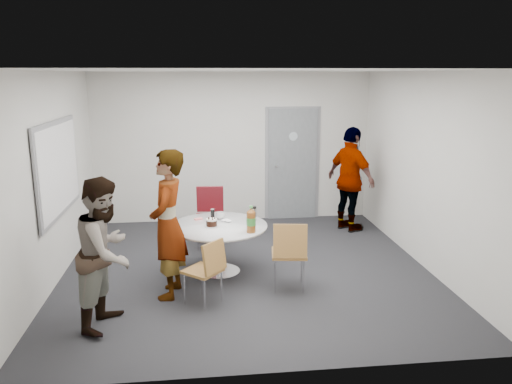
{
  "coord_description": "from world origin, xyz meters",
  "views": [
    {
      "loc": [
        -0.62,
        -6.5,
        2.65
      ],
      "look_at": [
        0.16,
        0.25,
        1.05
      ],
      "focal_mm": 35.0,
      "sensor_mm": 36.0,
      "label": 1
    }
  ],
  "objects": [
    {
      "name": "wall_left",
      "position": [
        -2.5,
        0.0,
        1.35
      ],
      "size": [
        0.0,
        5.0,
        5.0
      ],
      "primitive_type": "plane",
      "rotation": [
        1.57,
        0.0,
        1.57
      ],
      "color": "silver",
      "rests_on": "floor"
    },
    {
      "name": "floor",
      "position": [
        0.0,
        0.0,
        0.0
      ],
      "size": [
        5.0,
        5.0,
        0.0
      ],
      "primitive_type": "plane",
      "color": "black",
      "rests_on": "ground"
    },
    {
      "name": "chair_near_left",
      "position": [
        -0.55,
        -1.04,
        0.48
      ],
      "size": [
        0.55,
        0.55,
        0.8
      ],
      "rotation": [
        0.0,
        0.0,
        0.85
      ],
      "color": "olive",
      "rests_on": "floor"
    },
    {
      "name": "person_left",
      "position": [
        -1.63,
        -1.37,
        0.82
      ],
      "size": [
        0.81,
        0.93,
        1.63
      ],
      "primitive_type": "imported",
      "rotation": [
        0.0,
        0.0,
        1.3
      ],
      "color": "white",
      "rests_on": "floor"
    },
    {
      "name": "wall_back",
      "position": [
        0.0,
        2.5,
        1.35
      ],
      "size": [
        5.0,
        0.0,
        5.0
      ],
      "primitive_type": "plane",
      "rotation": [
        1.57,
        0.0,
        0.0
      ],
      "color": "silver",
      "rests_on": "floor"
    },
    {
      "name": "table",
      "position": [
        -0.34,
        -0.08,
        0.59
      ],
      "size": [
        1.3,
        1.3,
        1.03
      ],
      "color": "silver",
      "rests_on": "floor"
    },
    {
      "name": "person_main",
      "position": [
        -1.01,
        -0.71,
        0.9
      ],
      "size": [
        0.53,
        0.72,
        1.81
      ],
      "primitive_type": "imported",
      "rotation": [
        0.0,
        0.0,
        -1.72
      ],
      "color": "#A5C6EA",
      "rests_on": "floor"
    },
    {
      "name": "door",
      "position": [
        1.1,
        2.48,
        1.03
      ],
      "size": [
        1.02,
        0.17,
        2.12
      ],
      "color": "slate",
      "rests_on": "wall_back"
    },
    {
      "name": "wall_right",
      "position": [
        2.5,
        0.0,
        1.35
      ],
      "size": [
        0.0,
        5.0,
        5.0
      ],
      "primitive_type": "plane",
      "rotation": [
        1.57,
        0.0,
        -1.57
      ],
      "color": "silver",
      "rests_on": "floor"
    },
    {
      "name": "ceiling",
      "position": [
        0.0,
        0.0,
        2.7
      ],
      "size": [
        5.0,
        5.0,
        0.0
      ],
      "primitive_type": "plane",
      "rotation": [
        3.14,
        0.0,
        0.0
      ],
      "color": "silver",
      "rests_on": "wall_back"
    },
    {
      "name": "chair_near_right",
      "position": [
        0.46,
        -0.76,
        0.55
      ],
      "size": [
        0.48,
        0.52,
        0.9
      ],
      "rotation": [
        0.0,
        0.0,
        -0.13
      ],
      "color": "olive",
      "rests_on": "floor"
    },
    {
      "name": "person_right",
      "position": [
        1.95,
        1.6,
        0.9
      ],
      "size": [
        0.87,
        1.14,
        1.8
      ],
      "primitive_type": "imported",
      "rotation": [
        0.0,
        0.0,
        2.04
      ],
      "color": "black",
      "rests_on": "floor"
    },
    {
      "name": "chair_far",
      "position": [
        -0.47,
        1.1,
        0.57
      ],
      "size": [
        0.47,
        0.51,
        0.93
      ],
      "rotation": [
        0.0,
        0.0,
        3.08
      ],
      "color": "maroon",
      "rests_on": "floor"
    },
    {
      "name": "whiteboard",
      "position": [
        -2.46,
        0.2,
        1.45
      ],
      "size": [
        0.04,
        1.9,
        1.25
      ],
      "color": "gray",
      "rests_on": "wall_left"
    },
    {
      "name": "wall_front",
      "position": [
        0.0,
        -2.5,
        1.35
      ],
      "size": [
        5.0,
        0.0,
        5.0
      ],
      "primitive_type": "plane",
      "rotation": [
        -1.57,
        0.0,
        0.0
      ],
      "color": "silver",
      "rests_on": "floor"
    }
  ]
}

